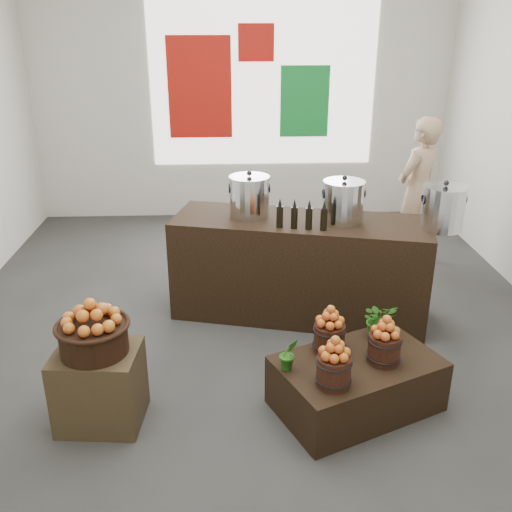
{
  "coord_description": "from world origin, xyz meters",
  "views": [
    {
      "loc": [
        -0.2,
        -4.92,
        2.81
      ],
      "look_at": [
        0.02,
        -0.4,
        0.92
      ],
      "focal_mm": 40.0,
      "sensor_mm": 36.0,
      "label": 1
    }
  ],
  "objects_px": {
    "wicker_basket": "(94,339)",
    "stock_pot_center": "(343,203)",
    "stock_pot_right": "(443,209)",
    "crate": "(100,387)",
    "counter": "(299,268)",
    "stock_pot_left": "(249,198)",
    "display_table": "(356,383)",
    "shopper": "(417,192)"
  },
  "relations": [
    {
      "from": "wicker_basket",
      "to": "stock_pot_center",
      "type": "bearing_deg",
      "value": 36.79
    },
    {
      "from": "wicker_basket",
      "to": "stock_pot_right",
      "type": "xyz_separation_m",
      "value": [
        2.92,
        1.32,
        0.49
      ]
    },
    {
      "from": "crate",
      "to": "counter",
      "type": "xyz_separation_m",
      "value": [
        1.66,
        1.63,
        0.21
      ]
    },
    {
      "from": "wicker_basket",
      "to": "stock_pot_left",
      "type": "distance_m",
      "value": 2.16
    },
    {
      "from": "counter",
      "to": "stock_pot_left",
      "type": "bearing_deg",
      "value": 180.0
    },
    {
      "from": "display_table",
      "to": "stock_pot_right",
      "type": "xyz_separation_m",
      "value": [
        0.99,
        1.24,
        1.0
      ]
    },
    {
      "from": "stock_pot_right",
      "to": "stock_pot_center",
      "type": "bearing_deg",
      "value": 166.13
    },
    {
      "from": "counter",
      "to": "stock_pot_left",
      "type": "height_order",
      "value": "stock_pot_left"
    },
    {
      "from": "display_table",
      "to": "shopper",
      "type": "xyz_separation_m",
      "value": [
        1.29,
        2.86,
        0.68
      ]
    },
    {
      "from": "counter",
      "to": "display_table",
      "type": "bearing_deg",
      "value": -66.27
    },
    {
      "from": "crate",
      "to": "stock_pot_right",
      "type": "xyz_separation_m",
      "value": [
        2.92,
        1.32,
        0.9
      ]
    },
    {
      "from": "display_table",
      "to": "stock_pot_left",
      "type": "relative_size",
      "value": 3.16
    },
    {
      "from": "wicker_basket",
      "to": "display_table",
      "type": "height_order",
      "value": "wicker_basket"
    },
    {
      "from": "stock_pot_right",
      "to": "wicker_basket",
      "type": "bearing_deg",
      "value": -155.77
    },
    {
      "from": "stock_pot_left",
      "to": "stock_pot_right",
      "type": "bearing_deg",
      "value": -13.87
    },
    {
      "from": "display_table",
      "to": "stock_pot_left",
      "type": "height_order",
      "value": "stock_pot_left"
    },
    {
      "from": "stock_pot_left",
      "to": "stock_pot_center",
      "type": "height_order",
      "value": "same"
    },
    {
      "from": "counter",
      "to": "stock_pot_center",
      "type": "distance_m",
      "value": 0.8
    },
    {
      "from": "stock_pot_left",
      "to": "stock_pot_right",
      "type": "relative_size",
      "value": 1.0
    },
    {
      "from": "crate",
      "to": "stock_pot_center",
      "type": "relative_size",
      "value": 1.57
    },
    {
      "from": "wicker_basket",
      "to": "stock_pot_right",
      "type": "relative_size",
      "value": 1.26
    },
    {
      "from": "display_table",
      "to": "stock_pot_right",
      "type": "relative_size",
      "value": 3.16
    },
    {
      "from": "wicker_basket",
      "to": "shopper",
      "type": "distance_m",
      "value": 4.37
    },
    {
      "from": "shopper",
      "to": "counter",
      "type": "bearing_deg",
      "value": 0.05
    },
    {
      "from": "shopper",
      "to": "wicker_basket",
      "type": "bearing_deg",
      "value": 2.29
    },
    {
      "from": "stock_pot_left",
      "to": "stock_pot_center",
      "type": "distance_m",
      "value": 0.9
    },
    {
      "from": "crate",
      "to": "counter",
      "type": "distance_m",
      "value": 2.34
    },
    {
      "from": "display_table",
      "to": "shopper",
      "type": "bearing_deg",
      "value": 41.56
    },
    {
      "from": "display_table",
      "to": "counter",
      "type": "distance_m",
      "value": 1.6
    },
    {
      "from": "stock_pot_right",
      "to": "stock_pot_left",
      "type": "bearing_deg",
      "value": 166.13
    },
    {
      "from": "stock_pot_left",
      "to": "wicker_basket",
      "type": "bearing_deg",
      "value": -123.87
    },
    {
      "from": "shopper",
      "to": "stock_pot_center",
      "type": "bearing_deg",
      "value": 10.04
    },
    {
      "from": "crate",
      "to": "display_table",
      "type": "height_order",
      "value": "crate"
    },
    {
      "from": "stock_pot_left",
      "to": "crate",
      "type": "bearing_deg",
      "value": -123.87
    },
    {
      "from": "crate",
      "to": "counter",
      "type": "relative_size",
      "value": 0.24
    },
    {
      "from": "counter",
      "to": "stock_pot_left",
      "type": "distance_m",
      "value": 0.86
    },
    {
      "from": "crate",
      "to": "stock_pot_left",
      "type": "bearing_deg",
      "value": 56.13
    },
    {
      "from": "wicker_basket",
      "to": "counter",
      "type": "xyz_separation_m",
      "value": [
        1.66,
        1.63,
        -0.2
      ]
    },
    {
      "from": "stock_pot_left",
      "to": "stock_pot_right",
      "type": "distance_m",
      "value": 1.8
    },
    {
      "from": "crate",
      "to": "stock_pot_left",
      "type": "relative_size",
      "value": 1.57
    },
    {
      "from": "display_table",
      "to": "stock_pot_center",
      "type": "height_order",
      "value": "stock_pot_center"
    },
    {
      "from": "stock_pot_right",
      "to": "counter",
      "type": "bearing_deg",
      "value": 166.13
    }
  ]
}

